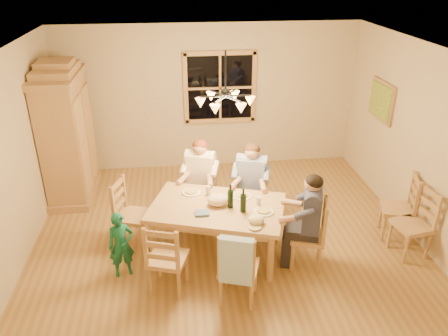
{
  "coord_description": "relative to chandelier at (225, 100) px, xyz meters",
  "views": [
    {
      "loc": [
        -0.65,
        -5.32,
        3.73
      ],
      "look_at": [
        -0.01,
        0.1,
        1.07
      ],
      "focal_mm": 35.0,
      "sensor_mm": 36.0,
      "label": 1
    }
  ],
  "objects": [
    {
      "name": "towel",
      "position": [
        -0.06,
        -1.49,
        -1.38
      ],
      "size": [
        0.39,
        0.21,
        0.58
      ],
      "primitive_type": "cube",
      "rotation": [
        0.0,
        0.0,
        -0.32
      ],
      "color": "#AAC9E6",
      "rests_on": "chair_near_right"
    },
    {
      "name": "adult_plaid_man",
      "position": [
        0.42,
        0.27,
        -1.24
      ],
      "size": [
        0.49,
        0.52,
        0.87
      ],
      "rotation": [
        0.0,
        0.0,
        2.82
      ],
      "color": "#354892",
      "rests_on": "floor"
    },
    {
      "name": "chair_spare_back",
      "position": [
        2.45,
        -0.28,
        -1.77
      ],
      "size": [
        0.54,
        0.55,
        0.99
      ],
      "rotation": [
        0.0,
        0.0,
        1.26
      ],
      "color": "#A27347",
      "rests_on": "floor"
    },
    {
      "name": "plate_slate",
      "position": [
        0.42,
        -0.62,
        -1.31
      ],
      "size": [
        0.26,
        0.26,
        0.02
      ],
      "primitive_type": "cylinder",
      "color": "white",
      "rests_on": "dining_table"
    },
    {
      "name": "wall_left",
      "position": [
        -2.75,
        0.0,
        -0.73
      ],
      "size": [
        0.02,
        5.0,
        2.7
      ],
      "primitive_type": "cube",
      "color": "tan",
      "rests_on": "floor"
    },
    {
      "name": "armoire",
      "position": [
        -2.42,
        1.6,
        -1.02
      ],
      "size": [
        0.66,
        1.4,
        2.3
      ],
      "color": "olive",
      "rests_on": "floor"
    },
    {
      "name": "plate_woman",
      "position": [
        -0.48,
        -0.0,
        -1.31
      ],
      "size": [
        0.26,
        0.26,
        0.02
      ],
      "primitive_type": "cylinder",
      "color": "white",
      "rests_on": "dining_table"
    },
    {
      "name": "chair_end_left",
      "position": [
        -1.3,
        -0.02,
        -1.77
      ],
      "size": [
        0.54,
        0.55,
        0.99
      ],
      "rotation": [
        0.0,
        0.0,
        -1.89
      ],
      "color": "#A27347",
      "rests_on": "floor"
    },
    {
      "name": "window",
      "position": [
        0.2,
        2.47,
        -0.53
      ],
      "size": [
        1.3,
        0.06,
        1.3
      ],
      "color": "black",
      "rests_on": "wall_back"
    },
    {
      "name": "adult_slate_man",
      "position": [
        0.99,
        -0.77,
        -1.24
      ],
      "size": [
        0.52,
        0.49,
        0.87
      ],
      "rotation": [
        0.0,
        0.0,
        1.25
      ],
      "color": "#3B3F5F",
      "rests_on": "floor"
    },
    {
      "name": "adult_woman",
      "position": [
        -0.31,
        0.51,
        -1.24
      ],
      "size": [
        0.49,
        0.52,
        0.87
      ],
      "rotation": [
        0.0,
        0.0,
        2.82
      ],
      "color": "#F6DDBE",
      "rests_on": "floor"
    },
    {
      "name": "chair_end_right",
      "position": [
        0.99,
        -0.77,
        -1.77
      ],
      "size": [
        0.54,
        0.55,
        0.99
      ],
      "rotation": [
        0.0,
        0.0,
        1.25
      ],
      "color": "#A27347",
      "rests_on": "floor"
    },
    {
      "name": "chair_near_right",
      "position": [
        -0.0,
        -1.31,
        -1.77
      ],
      "size": [
        0.55,
        0.54,
        0.99
      ],
      "rotation": [
        0.0,
        0.0,
        -0.32
      ],
      "color": "#A27347",
      "rests_on": "floor"
    },
    {
      "name": "cap",
      "position": [
        0.28,
        -0.86,
        -1.26
      ],
      "size": [
        0.2,
        0.2,
        0.11
      ],
      "primitive_type": "ellipsoid",
      "color": "beige",
      "rests_on": "dining_table"
    },
    {
      "name": "wine_glass_b",
      "position": [
        0.38,
        -0.47,
        -1.25
      ],
      "size": [
        0.06,
        0.06,
        0.14
      ],
      "primitive_type": "cylinder",
      "color": "silver",
      "rests_on": "dining_table"
    },
    {
      "name": "ceiling",
      "position": [
        0.0,
        0.0,
        0.62
      ],
      "size": [
        5.5,
        5.0,
        0.02
      ],
      "primitive_type": "cube",
      "color": "white",
      "rests_on": "wall_back"
    },
    {
      "name": "chair_near_left",
      "position": [
        -0.82,
        -1.04,
        -1.77
      ],
      "size": [
        0.55,
        0.54,
        0.99
      ],
      "rotation": [
        0.0,
        0.0,
        -0.32
      ],
      "color": "#A27347",
      "rests_on": "floor"
    },
    {
      "name": "dining_table",
      "position": [
        -0.16,
        -0.4,
        -1.42
      ],
      "size": [
        1.98,
        1.55,
        0.76
      ],
      "rotation": [
        0.0,
        0.0,
        -0.32
      ],
      "color": "#AF824E",
      "rests_on": "floor"
    },
    {
      "name": "wine_bottle_b",
      "position": [
        0.16,
        -0.57,
        -1.15
      ],
      "size": [
        0.08,
        0.08,
        0.33
      ],
      "primitive_type": "cylinder",
      "color": "black",
      "rests_on": "dining_table"
    },
    {
      "name": "floor",
      "position": [
        0.0,
        0.0,
        -2.08
      ],
      "size": [
        5.5,
        5.5,
        0.0
      ],
      "primitive_type": "plane",
      "color": "olive",
      "rests_on": "ground"
    },
    {
      "name": "napkin",
      "position": [
        -0.37,
        -0.58,
        -1.3
      ],
      "size": [
        0.21,
        0.19,
        0.03
      ],
      "primitive_type": "cube",
      "rotation": [
        0.0,
        0.0,
        -0.32
      ],
      "color": "slate",
      "rests_on": "dining_table"
    },
    {
      "name": "wall_right",
      "position": [
        2.75,
        0.0,
        -0.73
      ],
      "size": [
        0.02,
        5.0,
        2.7
      ],
      "primitive_type": "cube",
      "color": "tan",
      "rests_on": "floor"
    },
    {
      "name": "wine_bottle_a",
      "position": [
        0.01,
        -0.44,
        -1.15
      ],
      "size": [
        0.08,
        0.08,
        0.33
      ],
      "primitive_type": "cylinder",
      "color": "black",
      "rests_on": "dining_table"
    },
    {
      "name": "child",
      "position": [
        -1.41,
        -0.69,
        -1.63
      ],
      "size": [
        0.37,
        0.29,
        0.9
      ],
      "primitive_type": "imported",
      "rotation": [
        0.0,
        0.0,
        0.26
      ],
      "color": "#17694F",
      "rests_on": "floor"
    },
    {
      "name": "painting",
      "position": [
        2.71,
        1.2,
        -0.48
      ],
      "size": [
        0.06,
        0.78,
        0.64
      ],
      "color": "olive",
      "rests_on": "wall_right"
    },
    {
      "name": "chandelier",
      "position": [
        0.0,
        0.0,
        0.0
      ],
      "size": [
        0.77,
        0.68,
        0.71
      ],
      "color": "black",
      "rests_on": "ceiling"
    },
    {
      "name": "wine_glass_a",
      "position": [
        -0.25,
        -0.09,
        -1.25
      ],
      "size": [
        0.06,
        0.06,
        0.14
      ],
      "primitive_type": "cylinder",
      "color": "silver",
      "rests_on": "dining_table"
    },
    {
      "name": "plate_plaid",
      "position": [
        0.21,
        -0.19,
        -1.31
      ],
      "size": [
        0.26,
        0.26,
        0.02
      ],
      "primitive_type": "cylinder",
      "color": "white",
      "rests_on": "dining_table"
    },
    {
      "name": "chair_far_right",
      "position": [
        0.42,
        0.27,
        -1.77
      ],
      "size": [
        0.55,
        0.54,
        0.99
      ],
      "rotation": [
        0.0,
        0.0,
        2.82
      ],
      "color": "#A27347",
      "rests_on": "floor"
    },
    {
      "name": "chair_spare_front",
      "position": [
        2.45,
        -0.71,
        -1.77
      ],
      "size": [
        0.49,
        0.5,
        0.99
      ],
      "rotation": [
        0.0,
        0.0,
        1.73
      ],
      "color": "#A27347",
      "rests_on": "floor"
    },
    {
      "name": "wall_back",
      "position": [
        0.0,
        2.5,
        -0.73
      ],
      "size": [
        5.5,
        0.02,
        2.7
      ],
      "primitive_type": "cube",
      "color": "tan",
      "rests_on": "floor"
    },
    {
      "name": "cloth_bundle",
      "position": [
        -0.14,
        -0.37,
        -1.24
      ],
      "size": [
        0.28,
        0.22,
        0.15
      ],
      "primitive_type": "ellipsoid",
      "color": "beige",
      "rests_on": "dining_table"
    },
    {
      "name": "chair_far_left",
      "position": [
        -0.31,
        0.51,
        -1.77
      ],
      "size": [
        0.55,
        0.54,
        0.99
      ],
      "rotation": [
        0.0,
        0.0,
        2.82
      ],
      "color": "#A27347",
      "rests_on": "floor"
    }
  ]
}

